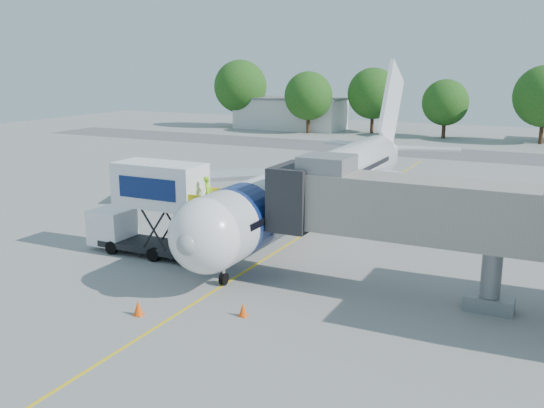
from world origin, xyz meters
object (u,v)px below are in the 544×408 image
at_px(catering_hiloader, 152,209).
at_px(ground_tug, 107,361).
at_px(jet_bridge, 395,208).
at_px(aircraft, 323,182).

relative_size(catering_hiloader, ground_tug, 2.17).
xyz_separation_m(jet_bridge, ground_tug, (-6.80, -12.52, -3.58)).
relative_size(aircraft, ground_tug, 9.64).
bearing_deg(jet_bridge, aircraft, 125.70).
bearing_deg(jet_bridge, ground_tug, -118.51).
xyz_separation_m(aircraft, catering_hiloader, (-6.26, -11.12, -0.19)).
bearing_deg(catering_hiloader, jet_bridge, 0.01).
relative_size(jet_bridge, catering_hiloader, 1.64).
distance_m(jet_bridge, catering_hiloader, 14.34).
distance_m(aircraft, jet_bridge, 13.77).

